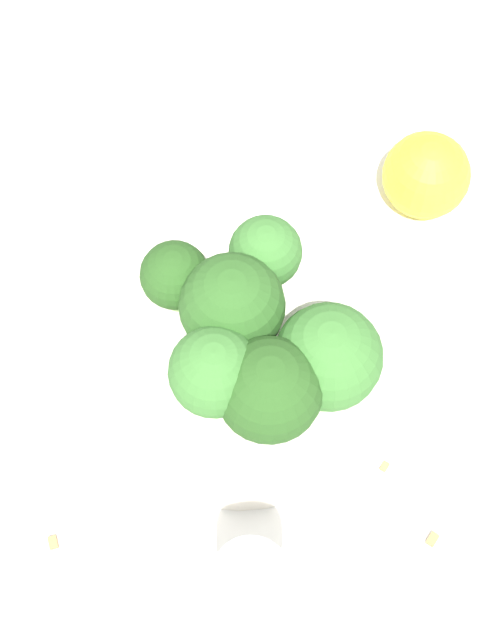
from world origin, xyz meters
TOP-DOWN VIEW (x-y plane):
  - ground_plane at (0.00, 0.00)m, footprint 3.00×3.00m
  - bowl at (0.00, 0.00)m, footprint 0.15×0.15m
  - broccoli_floret_0 at (0.02, -0.03)m, footprint 0.04×0.04m
  - broccoli_floret_1 at (-0.01, 0.00)m, footprint 0.05×0.05m
  - broccoli_floret_2 at (0.04, 0.03)m, footprint 0.05×0.05m
  - broccoli_floret_3 at (0.04, -0.01)m, footprint 0.05×0.05m
  - broccoli_floret_4 at (-0.02, 0.03)m, footprint 0.04×0.04m
  - broccoli_floret_5 at (-0.04, -0.01)m, footprint 0.04×0.04m
  - pepper_shaker at (0.11, -0.07)m, footprint 0.03×0.03m
  - lemon_wedge at (-0.04, 0.15)m, footprint 0.05×0.05m
  - almond_crumb_0 at (0.13, 0.03)m, footprint 0.01×0.01m
  - almond_crumb_1 at (-0.09, 0.04)m, footprint 0.01×0.01m
  - almond_crumb_2 at (0.09, 0.04)m, footprint 0.01×0.01m
  - almond_crumb_4 at (0.03, -0.13)m, footprint 0.01×0.01m

SIDE VIEW (x-z plane):
  - ground_plane at x=0.00m, z-range 0.00..0.00m
  - almond_crumb_2 at x=0.09m, z-range 0.00..0.01m
  - almond_crumb_4 at x=0.03m, z-range 0.00..0.01m
  - almond_crumb_0 at x=0.13m, z-range 0.00..0.01m
  - almond_crumb_1 at x=-0.09m, z-range 0.00..0.01m
  - bowl at x=0.00m, z-range 0.00..0.04m
  - lemon_wedge at x=-0.04m, z-range 0.00..0.05m
  - pepper_shaker at x=0.11m, z-range 0.00..0.08m
  - broccoli_floret_2 at x=0.04m, z-range 0.04..0.10m
  - broccoli_floret_5 at x=-0.04m, z-range 0.05..0.09m
  - broccoli_floret_4 at x=-0.02m, z-range 0.05..0.10m
  - broccoli_floret_3 at x=0.04m, z-range 0.04..0.10m
  - broccoli_floret_1 at x=-0.01m, z-range 0.04..0.11m
  - broccoli_floret_0 at x=0.02m, z-range 0.05..0.11m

